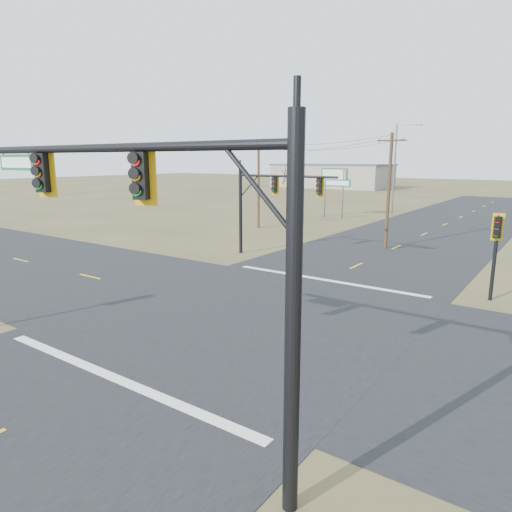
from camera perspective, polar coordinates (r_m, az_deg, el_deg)
The scene contains 15 objects.
ground at distance 20.92m, azimuth -0.65°, elevation -7.44°, with size 320.00×320.00×0.00m, color brown.
road_ew at distance 20.92m, azimuth -0.65°, elevation -7.41°, with size 160.00×14.00×0.02m, color black.
road_ns at distance 20.92m, azimuth -0.65°, elevation -7.41°, with size 14.00×160.00×0.02m, color black.
stop_bar_near at distance 15.94m, azimuth -17.20°, elevation -14.36°, with size 12.00×0.40×0.01m, color silver.
stop_bar_far at distance 27.08m, azimuth 8.71°, elevation -2.98°, with size 12.00×0.40×0.01m, color silver.
mast_arm_near at distance 10.40m, azimuth -12.24°, elevation 4.55°, with size 11.33×0.57×7.82m.
mast_arm_far at distance 32.24m, azimuth 2.56°, elevation 7.90°, with size 8.83×0.50×6.42m.
pedestal_signal_ne at distance 25.16m, azimuth 27.85°, elevation 2.09°, with size 0.67×0.59×4.44m.
utility_pole_near at distance 37.30m, azimuth 16.27°, elevation 8.01°, with size 2.19×0.40×8.96m.
utility_pole_far at distance 46.97m, azimuth 0.32°, elevation 9.08°, with size 2.13×0.46×8.74m.
highway_sign at distance 56.29m, azimuth 9.76°, elevation 9.01°, with size 3.02×1.08×5.91m.
streetlight_c at distance 59.85m, azimuth 17.16°, elevation 10.87°, with size 3.14×0.34×11.26m.
bare_tree_a at distance 52.35m, azimuth 3.93°, elevation 10.02°, with size 3.53×3.53×6.55m.
bare_tree_b at distance 68.35m, azimuth 3.89°, elevation 10.01°, with size 2.89×2.89×5.78m.
warehouse_left at distance 117.93m, azimuth 9.44°, elevation 9.79°, with size 28.00×14.00×5.50m, color gray.
Camera 1 is at (11.58, -15.97, 6.96)m, focal length 32.00 mm.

